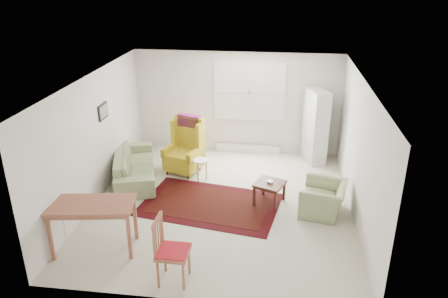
# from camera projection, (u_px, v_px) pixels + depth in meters

# --- Properties ---
(room) EXTENTS (5.04, 5.54, 2.51)m
(room) POSITION_uv_depth(u_px,v_px,m) (224.00, 141.00, 8.35)
(room) COLOR beige
(room) RESTS_ON ground
(rug) EXTENTS (2.88, 2.12, 0.03)m
(rug) POSITION_uv_depth(u_px,v_px,m) (210.00, 204.00, 8.61)
(rug) COLOR black
(rug) RESTS_ON ground
(sofa) EXTENTS (1.43, 2.27, 0.85)m
(sofa) POSITION_uv_depth(u_px,v_px,m) (134.00, 160.00, 9.54)
(sofa) COLOR gray
(sofa) RESTS_ON ground
(armchair) EXTENTS (0.98, 1.07, 0.71)m
(armchair) POSITION_uv_depth(u_px,v_px,m) (324.00, 196.00, 8.21)
(armchair) COLOR gray
(armchair) RESTS_ON ground
(wingback_chair) EXTENTS (0.93, 0.96, 1.27)m
(wingback_chair) POSITION_uv_depth(u_px,v_px,m) (183.00, 146.00, 9.73)
(wingback_chair) COLOR gold
(wingback_chair) RESTS_ON ground
(coffee_table) EXTENTS (0.69, 0.69, 0.44)m
(coffee_table) POSITION_uv_depth(u_px,v_px,m) (269.00, 192.00, 8.62)
(coffee_table) COLOR #472215
(coffee_table) RESTS_ON ground
(stool) EXTENTS (0.42, 0.42, 0.47)m
(stool) POSITION_uv_depth(u_px,v_px,m) (201.00, 169.00, 9.55)
(stool) COLOR white
(stool) RESTS_ON ground
(cabinet) EXTENTS (0.59, 0.78, 1.74)m
(cabinet) POSITION_uv_depth(u_px,v_px,m) (316.00, 126.00, 10.23)
(cabinet) COLOR silver
(cabinet) RESTS_ON ground
(desk) EXTENTS (1.44, 0.87, 0.86)m
(desk) POSITION_uv_depth(u_px,v_px,m) (94.00, 226.00, 7.12)
(desk) COLOR #94553B
(desk) RESTS_ON ground
(desk_chair) EXTENTS (0.47, 0.47, 1.06)m
(desk_chair) POSITION_uv_depth(u_px,v_px,m) (173.00, 251.00, 6.34)
(desk_chair) COLOR #94553B
(desk_chair) RESTS_ON ground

